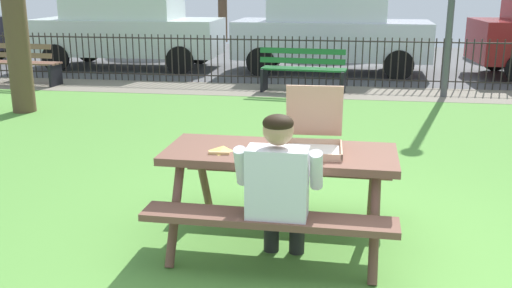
{
  "coord_description": "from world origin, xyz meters",
  "views": [
    {
      "loc": [
        -0.14,
        -4.1,
        2.04
      ],
      "look_at": [
        -0.86,
        0.48,
        0.75
      ],
      "focal_mm": 41.09,
      "sensor_mm": 36.0,
      "label": 1
    }
  ],
  "objects": [
    {
      "name": "cobblestone_walkway",
      "position": [
        0.0,
        7.05,
        -0.0
      ],
      "size": [
        28.0,
        1.4,
        0.01
      ],
      "primitive_type": "cube",
      "color": "gray"
    },
    {
      "name": "picnic_table_foreground",
      "position": [
        -0.63,
        0.26,
        0.6
      ],
      "size": [
        1.83,
        1.52,
        0.79
      ],
      "color": "brown",
      "rests_on": "ground"
    },
    {
      "name": "pizza_box_open",
      "position": [
        -0.38,
        0.32,
        0.89
      ],
      "size": [
        0.46,
        0.54,
        0.49
      ],
      "color": "tan",
      "rests_on": "picnic_table_foreground"
    },
    {
      "name": "park_bench_center",
      "position": [
        -0.97,
        6.91,
        0.42
      ],
      "size": [
        1.63,
        0.6,
        0.85
      ],
      "color": "#20682F",
      "rests_on": "ground"
    },
    {
      "name": "iron_fence_streetside",
      "position": [
        -0.0,
        7.75,
        0.5
      ],
      "size": [
        19.77,
        0.03,
        0.98
      ],
      "color": "#2D2823",
      "rests_on": "ground"
    },
    {
      "name": "street_asphalt",
      "position": [
        0.0,
        11.65,
        -0.01
      ],
      "size": [
        28.0,
        7.8,
        0.01
      ],
      "primitive_type": "cube",
      "color": "#515154"
    },
    {
      "name": "parked_car_left",
      "position": [
        -5.43,
        9.61,
        1.01
      ],
      "size": [
        4.41,
        1.93,
        1.94
      ],
      "color": "silver",
      "rests_on": "ground"
    },
    {
      "name": "pizza_slice_on_table",
      "position": [
        -1.09,
        0.16,
        0.78
      ],
      "size": [
        0.17,
        0.23,
        0.02
      ],
      "color": "#E2BE51",
      "rests_on": "picnic_table_foreground"
    },
    {
      "name": "park_bench_left",
      "position": [
        -6.73,
        6.91,
        0.42
      ],
      "size": [
        1.62,
        0.55,
        0.85
      ],
      "color": "brown",
      "rests_on": "ground"
    },
    {
      "name": "parked_car_center",
      "position": [
        -0.57,
        9.61,
        1.01
      ],
      "size": [
        4.44,
        2.0,
        1.94
      ],
      "color": "silver",
      "rests_on": "ground"
    },
    {
      "name": "adult_at_table",
      "position": [
        -0.58,
        -0.24,
        0.66
      ],
      "size": [
        0.61,
        0.6,
        1.19
      ],
      "color": "black",
      "rests_on": "ground"
    },
    {
      "name": "ground",
      "position": [
        0.0,
        1.88,
        -0.01
      ],
      "size": [
        28.0,
        11.75,
        0.02
      ],
      "primitive_type": "cube",
      "color": "#5B983F"
    }
  ]
}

